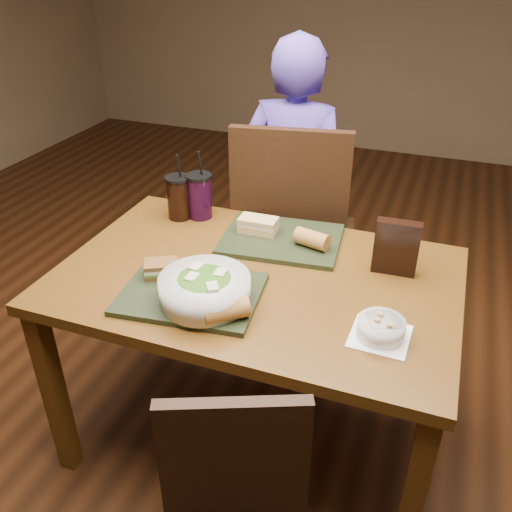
{
  "coord_description": "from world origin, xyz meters",
  "views": [
    {
      "loc": [
        0.52,
        -1.41,
        1.71
      ],
      "look_at": [
        0.0,
        0.0,
        0.82
      ],
      "focal_mm": 38.0,
      "sensor_mm": 36.0,
      "label": 1
    }
  ],
  "objects_px": {
    "sandwich_near": "(161,269)",
    "sandwich_far": "(258,225)",
    "tray_near": "(191,294)",
    "cup_berry": "(200,196)",
    "cup_cola": "(179,197)",
    "tray_far": "(281,239)",
    "chip_bag": "(396,248)",
    "diner": "(293,191)",
    "soup_bowl": "(381,328)",
    "salad_bowl": "(205,288)",
    "baguette_near": "(226,310)",
    "baguette_far": "(312,239)",
    "chair_far": "(295,230)",
    "dining_table": "(256,297)"
  },
  "relations": [
    {
      "from": "salad_bowl",
      "to": "sandwich_near",
      "type": "height_order",
      "value": "salad_bowl"
    },
    {
      "from": "tray_far",
      "to": "cup_cola",
      "type": "height_order",
      "value": "cup_cola"
    },
    {
      "from": "soup_bowl",
      "to": "baguette_near",
      "type": "xyz_separation_m",
      "value": [
        -0.42,
        -0.1,
        0.02
      ]
    },
    {
      "from": "sandwich_near",
      "to": "baguette_near",
      "type": "distance_m",
      "value": 0.32
    },
    {
      "from": "dining_table",
      "to": "diner",
      "type": "relative_size",
      "value": 0.94
    },
    {
      "from": "diner",
      "to": "soup_bowl",
      "type": "xyz_separation_m",
      "value": [
        0.55,
        -1.0,
        0.09
      ]
    },
    {
      "from": "baguette_far",
      "to": "dining_table",
      "type": "bearing_deg",
      "value": -121.45
    },
    {
      "from": "tray_far",
      "to": "cup_berry",
      "type": "distance_m",
      "value": 0.38
    },
    {
      "from": "sandwich_near",
      "to": "baguette_far",
      "type": "distance_m",
      "value": 0.53
    },
    {
      "from": "chair_far",
      "to": "baguette_near",
      "type": "distance_m",
      "value": 0.9
    },
    {
      "from": "chair_far",
      "to": "cup_berry",
      "type": "relative_size",
      "value": 3.99
    },
    {
      "from": "chip_bag",
      "to": "sandwich_near",
      "type": "bearing_deg",
      "value": -158.36
    },
    {
      "from": "soup_bowl",
      "to": "cup_cola",
      "type": "xyz_separation_m",
      "value": [
        -0.86,
        0.47,
        0.06
      ]
    },
    {
      "from": "cup_cola",
      "to": "tray_far",
      "type": "bearing_deg",
      "value": -6.55
    },
    {
      "from": "sandwich_far",
      "to": "salad_bowl",
      "type": "bearing_deg",
      "value": -89.71
    },
    {
      "from": "chair_far",
      "to": "cup_cola",
      "type": "distance_m",
      "value": 0.55
    },
    {
      "from": "diner",
      "to": "baguette_far",
      "type": "xyz_separation_m",
      "value": [
        0.25,
        -0.61,
        0.1
      ]
    },
    {
      "from": "cup_cola",
      "to": "chip_bag",
      "type": "xyz_separation_m",
      "value": [
        0.85,
        -0.12,
        0.01
      ]
    },
    {
      "from": "baguette_far",
      "to": "chip_bag",
      "type": "relative_size",
      "value": 0.65
    },
    {
      "from": "tray_near",
      "to": "baguette_far",
      "type": "xyz_separation_m",
      "value": [
        0.27,
        0.4,
        0.04
      ]
    },
    {
      "from": "cup_cola",
      "to": "cup_berry",
      "type": "xyz_separation_m",
      "value": [
        0.07,
        0.03,
        0.0
      ]
    },
    {
      "from": "sandwich_near",
      "to": "sandwich_far",
      "type": "distance_m",
      "value": 0.43
    },
    {
      "from": "tray_far",
      "to": "soup_bowl",
      "type": "bearing_deg",
      "value": -44.81
    },
    {
      "from": "soup_bowl",
      "to": "baguette_near",
      "type": "height_order",
      "value": "baguette_near"
    },
    {
      "from": "baguette_near",
      "to": "baguette_far",
      "type": "height_order",
      "value": "baguette_near"
    },
    {
      "from": "chair_far",
      "to": "tray_near",
      "type": "bearing_deg",
      "value": -97.51
    },
    {
      "from": "tray_near",
      "to": "cup_berry",
      "type": "bearing_deg",
      "value": 112.37
    },
    {
      "from": "tray_far",
      "to": "salad_bowl",
      "type": "xyz_separation_m",
      "value": [
        -0.09,
        -0.45,
        0.05
      ]
    },
    {
      "from": "dining_table",
      "to": "chair_far",
      "type": "distance_m",
      "value": 0.61
    },
    {
      "from": "tray_near",
      "to": "tray_far",
      "type": "height_order",
      "value": "same"
    },
    {
      "from": "salad_bowl",
      "to": "sandwich_near",
      "type": "relative_size",
      "value": 2.15
    },
    {
      "from": "sandwich_near",
      "to": "soup_bowl",
      "type": "bearing_deg",
      "value": -3.79
    },
    {
      "from": "sandwich_far",
      "to": "cup_cola",
      "type": "distance_m",
      "value": 0.35
    },
    {
      "from": "tray_far",
      "to": "cup_berry",
      "type": "bearing_deg",
      "value": 167.05
    },
    {
      "from": "salad_bowl",
      "to": "chip_bag",
      "type": "distance_m",
      "value": 0.63
    },
    {
      "from": "diner",
      "to": "cup_cola",
      "type": "height_order",
      "value": "diner"
    },
    {
      "from": "diner",
      "to": "salad_bowl",
      "type": "bearing_deg",
      "value": 93.46
    },
    {
      "from": "tray_far",
      "to": "cup_cola",
      "type": "bearing_deg",
      "value": 173.45
    },
    {
      "from": "tray_near",
      "to": "sandwich_near",
      "type": "distance_m",
      "value": 0.14
    },
    {
      "from": "cup_cola",
      "to": "sandwich_far",
      "type": "bearing_deg",
      "value": -6.48
    },
    {
      "from": "diner",
      "to": "sandwich_near",
      "type": "xyz_separation_m",
      "value": [
        -0.15,
        -0.95,
        0.1
      ]
    },
    {
      "from": "diner",
      "to": "sandwich_near",
      "type": "bearing_deg",
      "value": 82.27
    },
    {
      "from": "salad_bowl",
      "to": "baguette_near",
      "type": "relative_size",
      "value": 2.09
    },
    {
      "from": "tray_far",
      "to": "baguette_far",
      "type": "relative_size",
      "value": 3.48
    },
    {
      "from": "cup_cola",
      "to": "chip_bag",
      "type": "relative_size",
      "value": 1.42
    },
    {
      "from": "diner",
      "to": "tray_far",
      "type": "xyz_separation_m",
      "value": [
        0.13,
        -0.58,
        0.07
      ]
    },
    {
      "from": "baguette_far",
      "to": "diner",
      "type": "bearing_deg",
      "value": 112.26
    },
    {
      "from": "chair_far",
      "to": "diner",
      "type": "distance_m",
      "value": 0.25
    },
    {
      "from": "sandwich_near",
      "to": "chip_bag",
      "type": "distance_m",
      "value": 0.76
    },
    {
      "from": "salad_bowl",
      "to": "baguette_far",
      "type": "distance_m",
      "value": 0.48
    }
  ]
}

